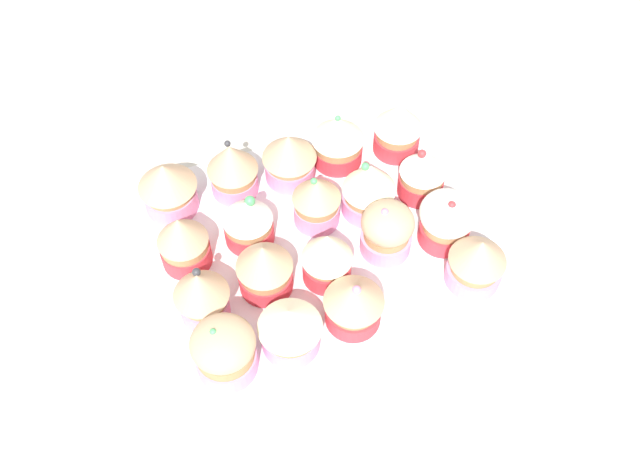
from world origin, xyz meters
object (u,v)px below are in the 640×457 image
(cupcake_3, at_px, (398,127))
(cupcake_15, at_px, (224,350))
(cupcake_7, at_px, (353,302))
(cupcake_9, at_px, (317,200))
(cupcake_17, at_px, (183,241))
(cupcake_5, at_px, (369,188))
(cupcake_12, at_px, (264,267))
(cupcake_10, at_px, (290,156))
(cupcake_13, at_px, (248,221))
(baking_tray, at_px, (320,247))
(cupcake_11, at_px, (290,327))
(cupcake_0, at_px, (477,261))
(cupcake_16, at_px, (201,294))
(cupcake_1, at_px, (446,220))
(cupcake_8, at_px, (327,256))
(cupcake_14, at_px, (232,168))
(cupcake_4, at_px, (387,230))
(cupcake_2, at_px, (423,173))
(cupcake_6, at_px, (338,139))
(cupcake_18, at_px, (168,186))

(cupcake_3, xyz_separation_m, cupcake_15, (-0.21, 0.28, -0.00))
(cupcake_7, distance_m, cupcake_9, 0.14)
(cupcake_17, bearing_deg, cupcake_5, -90.19)
(cupcake_7, xyz_separation_m, cupcake_12, (0.07, 0.07, 0.00))
(cupcake_10, bearing_deg, cupcake_13, 134.08)
(baking_tray, bearing_deg, cupcake_11, 146.61)
(cupcake_0, bearing_deg, cupcake_3, 0.72)
(cupcake_3, distance_m, cupcake_16, 0.32)
(cupcake_1, height_order, cupcake_9, cupcake_9)
(cupcake_8, relative_size, cupcake_9, 1.01)
(cupcake_14, bearing_deg, cupcake_4, -135.68)
(cupcake_1, bearing_deg, cupcake_17, 76.11)
(cupcake_17, bearing_deg, cupcake_2, -89.73)
(cupcake_5, height_order, cupcake_16, cupcake_5)
(cupcake_10, bearing_deg, cupcake_15, 147.06)
(cupcake_11, height_order, cupcake_15, cupcake_15)
(baking_tray, bearing_deg, cupcake_13, 64.01)
(cupcake_0, distance_m, cupcake_2, 0.13)
(baking_tray, height_order, cupcake_2, cupcake_2)
(cupcake_4, height_order, cupcake_13, cupcake_4)
(cupcake_11, distance_m, cupcake_16, 0.10)
(cupcake_3, bearing_deg, cupcake_12, 122.68)
(cupcake_5, height_order, cupcake_13, cupcake_5)
(cupcake_6, xyz_separation_m, cupcake_12, (-0.14, 0.14, 0.00))
(cupcake_3, height_order, cupcake_6, cupcake_3)
(cupcake_4, bearing_deg, cupcake_18, 56.68)
(cupcake_5, xyz_separation_m, cupcake_15, (-0.14, 0.21, -0.00))
(cupcake_5, relative_size, cupcake_14, 1.02)
(cupcake_18, bearing_deg, cupcake_6, -89.22)
(baking_tray, bearing_deg, cupcake_16, 106.47)
(cupcake_10, bearing_deg, cupcake_7, 179.43)
(cupcake_6, distance_m, cupcake_16, 0.26)
(cupcake_7, bearing_deg, cupcake_13, 27.52)
(cupcake_8, bearing_deg, cupcake_0, -111.14)
(cupcake_16, bearing_deg, cupcake_11, -131.14)
(cupcake_9, relative_size, cupcake_13, 1.08)
(cupcake_17, bearing_deg, cupcake_15, -176.86)
(cupcake_3, height_order, cupcake_11, cupcake_3)
(cupcake_2, height_order, cupcake_10, same)
(baking_tray, distance_m, cupcake_7, 0.11)
(cupcake_0, distance_m, cupcake_8, 0.16)
(cupcake_2, height_order, cupcake_13, cupcake_2)
(cupcake_2, height_order, cupcake_14, cupcake_14)
(cupcake_16, height_order, cupcake_18, cupcake_16)
(cupcake_1, height_order, cupcake_12, cupcake_12)
(cupcake_8, relative_size, cupcake_11, 1.13)
(cupcake_1, xyz_separation_m, cupcake_12, (0.01, 0.21, 0.00))
(cupcake_3, xyz_separation_m, cupcake_4, (-0.13, 0.07, -0.01))
(cupcake_5, height_order, cupcake_6, cupcake_5)
(baking_tray, xyz_separation_m, cupcake_8, (-0.04, 0.01, 0.04))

